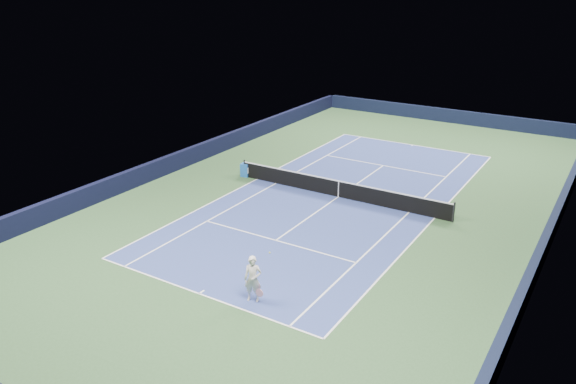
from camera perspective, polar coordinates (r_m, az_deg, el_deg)
The scene contains 19 objects.
ground at distance 31.30m, azimuth 5.13°, elevation -0.51°, with size 40.00×40.00×0.00m, color #2C4C29.
wall_far at distance 48.93m, azimuth 15.82°, elevation 7.49°, with size 22.00×0.35×1.10m, color black.
wall_right at distance 28.40m, azimuth 25.06°, elevation -3.71°, with size 0.35×40.00×1.10m, color black.
wall_left at distance 36.91m, azimuth -10.02°, elevation 3.59°, with size 0.35×40.00×1.10m, color black.
court_surface at distance 31.30m, azimuth 5.13°, elevation -0.50°, with size 10.97×23.77×0.01m, color navy.
baseline_far at distance 41.72m, azimuth 12.57°, elevation 4.69°, with size 10.97×0.08×0.00m, color white.
baseline_near at distance 22.39m, azimuth -9.02°, elevation -10.17°, with size 10.97×0.08×0.00m, color white.
sideline_doubles_right at distance 29.48m, azimuth 14.68°, elevation -2.57°, with size 0.08×23.77×0.00m, color white.
sideline_doubles_left at distance 33.92m, azimuth -3.15°, elevation 1.32°, with size 0.08×23.77×0.00m, color white.
sideline_singles_right at distance 29.85m, azimuth 12.19°, elevation -2.03°, with size 0.08×23.77×0.00m, color white.
sideline_singles_left at distance 33.20m, azimuth -1.21°, elevation 0.90°, with size 0.08×23.77×0.00m, color white.
service_line_far at distance 36.80m, azimuth 9.65°, elevation 2.67°, with size 8.23×0.08×0.00m, color white.
service_line_near at distance 26.21m, azimuth -1.25°, elevation -4.93°, with size 8.23×0.08×0.00m, color white.
center_service_line at distance 31.30m, azimuth 5.13°, elevation -0.49°, with size 0.08×12.80×0.00m, color white.
center_mark_far at distance 41.59m, azimuth 12.50°, elevation 4.64°, with size 0.08×0.30×0.00m, color white.
center_mark_near at distance 22.48m, azimuth -8.77°, elevation -10.00°, with size 0.08×0.30×0.00m, color white.
tennis_net at distance 31.12m, azimuth 5.16°, elevation 0.36°, with size 12.90×0.10×1.07m.
sponsor_cube at distance 34.35m, azimuth -4.35°, elevation 2.26°, with size 0.58×0.52×0.82m.
tennis_player at distance 21.29m, azimuth -3.57°, elevation -8.82°, with size 0.88×1.36×1.85m.
Camera 1 is at (12.84, -26.08, 11.62)m, focal length 35.00 mm.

